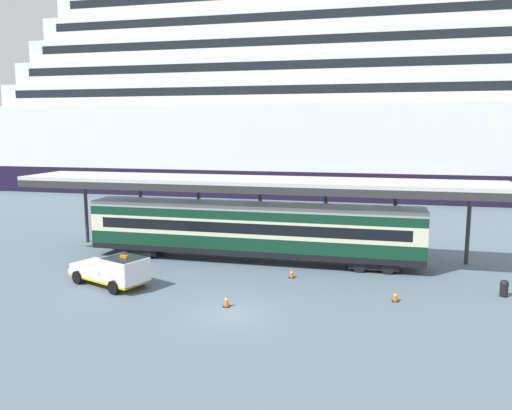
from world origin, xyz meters
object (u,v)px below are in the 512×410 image
(train_carriage, at_px, (252,229))
(traffic_cone_far, at_px, (292,273))
(service_truck, at_px, (114,270))
(quay_bollard, at_px, (504,288))
(cruise_ship, at_px, (388,88))
(traffic_cone_near, at_px, (227,300))
(traffic_cone_mid, at_px, (396,296))

(train_carriage, relative_size, traffic_cone_far, 37.66)
(service_truck, xyz_separation_m, quay_bollard, (22.03, 3.34, -0.47))
(cruise_ship, bearing_deg, train_carriage, -102.62)
(traffic_cone_near, distance_m, traffic_cone_mid, 9.15)
(traffic_cone_mid, relative_size, traffic_cone_far, 1.05)
(service_truck, height_order, traffic_cone_near, service_truck)
(service_truck, xyz_separation_m, traffic_cone_far, (9.95, 4.13, -0.69))
(train_carriage, bearing_deg, cruise_ship, 77.38)
(train_carriage, height_order, quay_bollard, train_carriage)
(service_truck, bearing_deg, traffic_cone_far, 22.53)
(traffic_cone_near, xyz_separation_m, traffic_cone_mid, (8.67, 2.92, -0.04))
(traffic_cone_far, bearing_deg, train_carriage, 136.20)
(train_carriage, bearing_deg, traffic_cone_mid, -33.15)
(cruise_ship, relative_size, service_truck, 21.61)
(traffic_cone_far, distance_m, quay_bollard, 12.11)
(train_carriage, bearing_deg, traffic_cone_far, -43.80)
(traffic_cone_near, bearing_deg, traffic_cone_mid, 18.61)
(service_truck, relative_size, traffic_cone_near, 7.67)
(cruise_ship, relative_size, traffic_cone_near, 165.78)
(cruise_ship, xyz_separation_m, traffic_cone_far, (-6.32, -46.64, -14.72))
(service_truck, distance_m, traffic_cone_far, 10.79)
(cruise_ship, distance_m, traffic_cone_far, 49.32)
(traffic_cone_far, relative_size, quay_bollard, 0.64)
(traffic_cone_mid, relative_size, quay_bollard, 0.67)
(quay_bollard, bearing_deg, train_carriage, 165.37)
(traffic_cone_far, bearing_deg, cruise_ship, 82.29)
(service_truck, distance_m, traffic_cone_mid, 16.18)
(quay_bollard, bearing_deg, traffic_cone_near, -160.59)
(cruise_ship, xyz_separation_m, quay_bollard, (5.77, -47.42, -14.51))
(cruise_ship, xyz_separation_m, traffic_cone_mid, (-0.13, -49.64, -14.71))
(traffic_cone_mid, bearing_deg, cruise_ship, 89.85)
(service_truck, relative_size, quay_bollard, 5.81)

